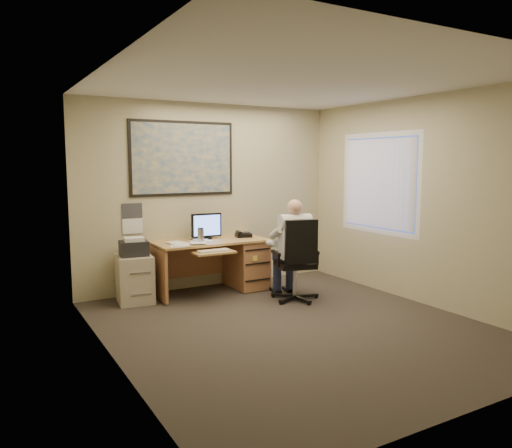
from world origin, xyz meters
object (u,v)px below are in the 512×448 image
filing_cabinet (135,274)px  person (294,250)px  desk (231,259)px  office_chair (298,277)px

filing_cabinet → person: bearing=-19.1°
desk → office_chair: 1.13m
filing_cabinet → office_chair: 2.17m
filing_cabinet → office_chair: size_ratio=0.78×
desk → office_chair: bearing=-63.5°
desk → filing_cabinet: (-1.42, 0.02, -0.07)m
desk → office_chair: size_ratio=1.44×
filing_cabinet → office_chair: bearing=-20.9°
desk → filing_cabinet: desk is taller
person → filing_cabinet: bearing=163.4°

